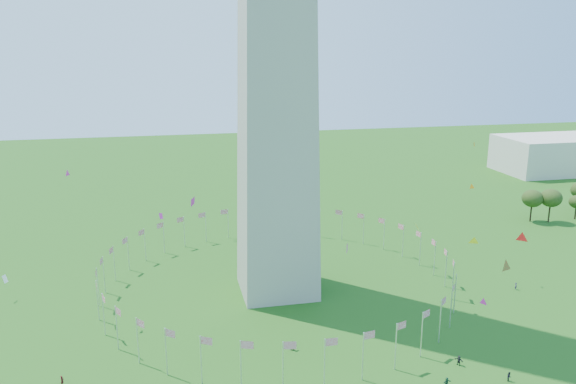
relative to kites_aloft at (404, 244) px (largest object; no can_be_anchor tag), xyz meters
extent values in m
cylinder|color=silver|center=(22.51, 30.55, -16.27)|extent=(0.24, 0.24, 9.00)
cylinder|color=silver|center=(21.90, 37.50, -16.27)|extent=(0.24, 0.24, 9.00)
cylinder|color=silver|center=(20.10, 44.23, -16.27)|extent=(0.24, 0.24, 9.00)
cylinder|color=silver|center=(17.15, 50.55, -16.27)|extent=(0.24, 0.24, 9.00)
cylinder|color=silver|center=(13.15, 56.26, -16.27)|extent=(0.24, 0.24, 9.00)
cylinder|color=silver|center=(8.22, 61.19, -16.27)|extent=(0.24, 0.24, 9.00)
cylinder|color=silver|center=(2.51, 65.19, -16.27)|extent=(0.24, 0.24, 9.00)
cylinder|color=silver|center=(-3.81, 68.14, -16.27)|extent=(0.24, 0.24, 9.00)
cylinder|color=silver|center=(-10.54, 69.94, -16.27)|extent=(0.24, 0.24, 9.00)
cylinder|color=silver|center=(-17.49, 70.55, -16.27)|extent=(0.24, 0.24, 9.00)
cylinder|color=silver|center=(-24.44, 69.94, -16.27)|extent=(0.24, 0.24, 9.00)
cylinder|color=silver|center=(-31.17, 68.14, -16.27)|extent=(0.24, 0.24, 9.00)
cylinder|color=silver|center=(-37.49, 65.19, -16.27)|extent=(0.24, 0.24, 9.00)
cylinder|color=silver|center=(-43.20, 61.19, -16.27)|extent=(0.24, 0.24, 9.00)
cylinder|color=silver|center=(-48.13, 56.26, -16.27)|extent=(0.24, 0.24, 9.00)
cylinder|color=silver|center=(-52.13, 50.55, -16.27)|extent=(0.24, 0.24, 9.00)
cylinder|color=silver|center=(-55.08, 44.23, -16.27)|extent=(0.24, 0.24, 9.00)
cylinder|color=silver|center=(-56.88, 37.50, -16.27)|extent=(0.24, 0.24, 9.00)
cylinder|color=silver|center=(-57.49, 30.55, -16.27)|extent=(0.24, 0.24, 9.00)
cylinder|color=silver|center=(-56.88, 23.60, -16.27)|extent=(0.24, 0.24, 9.00)
cylinder|color=silver|center=(-55.08, 16.87, -16.27)|extent=(0.24, 0.24, 9.00)
cylinder|color=silver|center=(-52.13, 10.55, -16.27)|extent=(0.24, 0.24, 9.00)
cylinder|color=silver|center=(-48.13, 4.84, -16.27)|extent=(0.24, 0.24, 9.00)
cylinder|color=silver|center=(-43.20, -0.09, -16.27)|extent=(0.24, 0.24, 9.00)
cylinder|color=silver|center=(-37.49, -4.09, -16.27)|extent=(0.24, 0.24, 9.00)
cylinder|color=silver|center=(-31.17, -7.04, -16.27)|extent=(0.24, 0.24, 9.00)
cylinder|color=silver|center=(-24.44, -8.84, -16.27)|extent=(0.24, 0.24, 9.00)
cylinder|color=silver|center=(-17.49, -9.45, -16.27)|extent=(0.24, 0.24, 9.00)
cylinder|color=silver|center=(-10.54, -8.84, -16.27)|extent=(0.24, 0.24, 9.00)
cylinder|color=silver|center=(-3.81, -7.04, -16.27)|extent=(0.24, 0.24, 9.00)
cylinder|color=silver|center=(2.51, -4.09, -16.27)|extent=(0.24, 0.24, 9.00)
cylinder|color=silver|center=(8.22, -0.09, -16.27)|extent=(0.24, 0.24, 9.00)
cylinder|color=silver|center=(13.15, 4.84, -16.27)|extent=(0.24, 0.24, 9.00)
cylinder|color=silver|center=(17.15, 10.55, -16.27)|extent=(0.24, 0.24, 9.00)
cylinder|color=silver|center=(20.10, 16.87, -16.27)|extent=(0.24, 0.24, 9.00)
cylinder|color=silver|center=(21.90, 23.60, -16.27)|extent=(0.24, 0.24, 9.00)
cube|color=beige|center=(132.51, 130.55, -12.77)|extent=(50.00, 30.00, 16.00)
imported|color=#351848|center=(-20.05, 3.33, -19.86)|extent=(1.82, 1.15, 1.82)
imported|color=#1B442C|center=(2.69, -13.79, -19.92)|extent=(1.71, 1.02, 1.72)
imported|color=#551315|center=(-60.57, 0.52, -19.86)|extent=(0.68, 0.79, 1.83)
imported|color=#351B51|center=(37.51, 18.55, -19.91)|extent=(0.55, 0.71, 1.73)
imported|color=black|center=(13.93, -14.55, -19.92)|extent=(0.95, 1.03, 1.71)
imported|color=#242424|center=(8.00, -8.16, -19.84)|extent=(1.67, 1.80, 1.86)
plane|color=yellow|center=(12.90, -1.67, 0.17)|extent=(1.76, 1.45, 2.07)
plane|color=#CC2699|center=(-37.74, -4.73, 11.57)|extent=(0.50, 1.74, 1.67)
plane|color=#CC2699|center=(-60.98, 27.88, 10.01)|extent=(0.64, 1.56, 1.68)
plane|color=#CC2699|center=(-43.06, 22.74, 1.41)|extent=(1.39, 0.61, 1.35)
plane|color=yellow|center=(3.75, 2.95, 2.09)|extent=(1.59, 1.72, 1.83)
plane|color=orange|center=(30.68, 30.47, 12.13)|extent=(1.02, 0.69, 1.22)
plane|color=#CC2699|center=(16.65, -0.79, -12.78)|extent=(0.82, 1.34, 1.57)
plane|color=#CC2699|center=(-5.55, 15.69, -5.96)|extent=(1.91, 0.16, 1.91)
plane|color=white|center=(-78.22, 38.57, -15.77)|extent=(0.59, 1.92, 1.85)
plane|color=orange|center=(17.81, 8.63, 7.69)|extent=(1.13, 0.49, 1.06)
plane|color=blue|center=(15.26, -8.68, -2.23)|extent=(2.19, 1.12, 2.16)
plane|color=red|center=(22.56, -2.07, 0.22)|extent=(1.76, 1.88, 2.55)
ellipsoid|color=#344D19|center=(74.08, 65.08, -15.55)|extent=(6.68, 6.68, 10.44)
ellipsoid|color=#344D19|center=(79.56, 63.30, -15.36)|extent=(6.93, 6.93, 10.82)
ellipsoid|color=#344D19|center=(90.15, 64.02, -16.77)|extent=(5.12, 5.12, 8.00)
camera|label=1|loc=(-41.35, -89.27, 34.70)|focal=35.00mm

